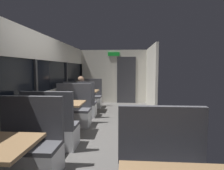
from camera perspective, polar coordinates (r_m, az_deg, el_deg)
ground_plane at (r=4.13m, az=-3.17°, el=-16.35°), size 3.30×9.20×0.02m
carriage_window_panel_left at (r=4.30m, az=-22.82°, el=-0.54°), size 0.09×8.48×2.30m
carriage_end_bulkhead at (r=8.03m, az=0.97°, el=2.57°), size 2.90×0.11×2.30m
carriage_aisle_panel_right at (r=6.89m, az=12.07°, el=2.12°), size 0.08×2.40×2.30m
bench_near_window_facing_entry at (r=3.03m, az=-24.87°, el=-18.22°), size 0.95×0.50×1.10m
dining_table_mid_window at (r=4.32m, az=-14.86°, el=-6.58°), size 0.90×0.70×0.74m
bench_mid_window_facing_end at (r=3.76m, az=-18.28°, el=-13.34°), size 0.95×0.50×1.10m
bench_mid_window_facing_entry at (r=5.03m, az=-12.17°, el=-8.47°), size 0.95×0.50×1.10m
dining_table_far_window at (r=6.47m, az=-8.34°, el=-2.55°), size 0.90×0.70×0.74m
bench_far_window_facing_end at (r=5.85m, az=-9.78°, el=-6.49°), size 0.95×0.50×1.10m
bench_far_window_facing_entry at (r=7.20m, az=-7.12°, el=-4.26°), size 0.95×0.50×1.10m
seated_passenger at (r=5.89m, az=-9.64°, el=-4.36°), size 0.47×0.55×1.26m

